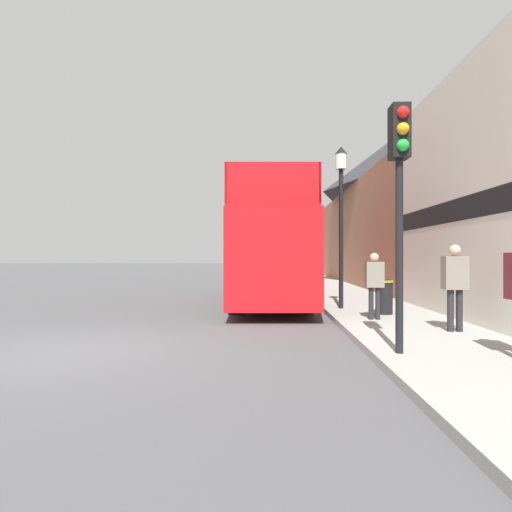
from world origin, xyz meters
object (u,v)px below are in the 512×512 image
object	(u,v)px
tour_bus	(267,251)
lamp_post_second	(311,227)
pedestrian_third	(374,279)
litter_bin	(384,296)
traffic_signal	(400,171)
lamp_post_third	(297,227)
lamp_post_nearest	(341,197)
parked_car_ahead_of_bus	(278,274)
pedestrian_second	(455,279)

from	to	relation	value
tour_bus	lamp_post_second	xyz separation A→B (m)	(2.19, 5.40, 1.28)
pedestrian_third	litter_bin	xyz separation A→B (m)	(0.51, 0.94, -0.49)
lamp_post_second	litter_bin	xyz separation A→B (m)	(0.91, -9.24, -2.52)
traffic_signal	lamp_post_third	bearing A→B (deg)	90.12
traffic_signal	lamp_post_nearest	xyz separation A→B (m)	(0.08, 5.46, 0.41)
parked_car_ahead_of_bus	lamp_post_third	xyz separation A→B (m)	(1.48, 5.39, 3.07)
parked_car_ahead_of_bus	lamp_post_second	distance (m)	4.03
lamp_post_nearest	lamp_post_third	size ratio (longest dim) A/B	0.91
parked_car_ahead_of_bus	lamp_post_second	size ratio (longest dim) A/B	0.94
pedestrian_third	lamp_post_third	xyz separation A→B (m)	(-0.55, 18.30, 2.61)
lamp_post_second	pedestrian_third	bearing A→B (deg)	-87.73
lamp_post_third	litter_bin	xyz separation A→B (m)	(1.06, -17.36, -3.10)
tour_bus	traffic_signal	xyz separation A→B (m)	(2.09, -8.18, 1.14)
parked_car_ahead_of_bus	lamp_post_nearest	distance (m)	11.30
tour_bus	lamp_post_third	xyz separation A→B (m)	(2.05, 13.51, 1.86)
litter_bin	pedestrian_second	bearing A→B (deg)	-73.74
lamp_post_nearest	litter_bin	bearing A→B (deg)	-50.47
pedestrian_second	litter_bin	world-z (taller)	pedestrian_second
tour_bus	litter_bin	xyz separation A→B (m)	(3.10, -3.85, -1.24)
parked_car_ahead_of_bus	pedestrian_second	bearing A→B (deg)	-76.89
tour_bus	pedestrian_third	xyz separation A→B (m)	(2.60, -4.79, -0.76)
lamp_post_second	traffic_signal	bearing A→B (deg)	-90.43
lamp_post_third	litter_bin	world-z (taller)	lamp_post_third
tour_bus	parked_car_ahead_of_bus	world-z (taller)	tour_bus
litter_bin	lamp_post_third	bearing A→B (deg)	93.48
parked_car_ahead_of_bus	pedestrian_second	distance (m)	14.79
lamp_post_nearest	lamp_post_third	world-z (taller)	lamp_post_third
pedestrian_second	litter_bin	xyz separation A→B (m)	(-0.72, 2.46, -0.58)
lamp_post_second	tour_bus	bearing A→B (deg)	-112.12
litter_bin	lamp_post_nearest	bearing A→B (deg)	129.53
lamp_post_nearest	pedestrian_second	bearing A→B (deg)	-65.32
traffic_signal	lamp_post_second	world-z (taller)	lamp_post_second
pedestrian_third	lamp_post_nearest	world-z (taller)	lamp_post_nearest
parked_car_ahead_of_bus	lamp_post_third	distance (m)	6.38
pedestrian_third	lamp_post_third	size ratio (longest dim) A/B	0.31
pedestrian_third	lamp_post_third	world-z (taller)	lamp_post_third
parked_car_ahead_of_bus	pedestrian_second	xyz separation A→B (m)	(3.25, -14.42, 0.55)
pedestrian_second	lamp_post_second	size ratio (longest dim) A/B	0.41
pedestrian_second	lamp_post_second	bearing A→B (deg)	97.91
pedestrian_second	traffic_signal	world-z (taller)	traffic_signal
lamp_post_third	litter_bin	distance (m)	17.67
pedestrian_third	traffic_signal	world-z (taller)	traffic_signal
lamp_post_third	lamp_post_second	bearing A→B (deg)	-88.96
pedestrian_second	lamp_post_third	xyz separation A→B (m)	(-1.77, 19.82, 2.52)
pedestrian_third	litter_bin	size ratio (longest dim) A/B	1.77
pedestrian_third	traffic_signal	distance (m)	3.92
parked_car_ahead_of_bus	litter_bin	xyz separation A→B (m)	(2.53, -11.97, -0.03)
litter_bin	lamp_post_second	bearing A→B (deg)	95.61
litter_bin	parked_car_ahead_of_bus	bearing A→B (deg)	101.95
tour_bus	lamp_post_nearest	xyz separation A→B (m)	(2.17, -2.72, 1.56)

